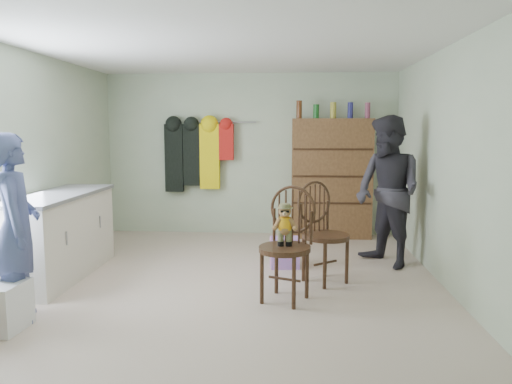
# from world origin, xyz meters

# --- Properties ---
(ground_plane) EXTENTS (5.00, 5.00, 0.00)m
(ground_plane) POSITION_xyz_m (0.00, 0.00, 0.00)
(ground_plane) COLOR beige
(ground_plane) RESTS_ON ground
(room_walls) EXTENTS (5.00, 5.00, 5.00)m
(room_walls) POSITION_xyz_m (0.00, 0.53, 1.58)
(room_walls) COLOR beige
(room_walls) RESTS_ON ground
(counter) EXTENTS (0.64, 1.86, 0.94)m
(counter) POSITION_xyz_m (-1.95, 0.00, 0.47)
(counter) COLOR silver
(counter) RESTS_ON ground
(chair_front) EXTENTS (0.64, 0.64, 1.10)m
(chair_front) POSITION_xyz_m (0.60, -0.58, 0.63)
(chair_front) COLOR #3C2415
(chair_front) RESTS_ON ground
(chair_far) EXTENTS (0.68, 0.68, 1.09)m
(chair_far) POSITION_xyz_m (0.97, 0.03, 0.58)
(chair_far) COLOR #3C2415
(chair_far) RESTS_ON ground
(striped_bag) EXTENTS (0.36, 0.30, 0.36)m
(striped_bag) POSITION_xyz_m (0.57, 0.55, 0.18)
(striped_bag) COLOR #E572C6
(striped_bag) RESTS_ON ground
(person_left) EXTENTS (0.61, 0.70, 1.62)m
(person_left) POSITION_xyz_m (-1.70, -1.26, 0.81)
(person_left) COLOR #495487
(person_left) RESTS_ON ground
(person_right) EXTENTS (1.04, 1.11, 1.81)m
(person_right) POSITION_xyz_m (1.79, 0.71, 0.91)
(person_right) COLOR #2D2B33
(person_right) RESTS_ON ground
(dresser) EXTENTS (1.20, 0.39, 2.06)m
(dresser) POSITION_xyz_m (1.25, 2.30, 0.91)
(dresser) COLOR brown
(dresser) RESTS_ON ground
(coat_rack) EXTENTS (1.42, 0.12, 1.09)m
(coat_rack) POSITION_xyz_m (-0.83, 2.38, 1.25)
(coat_rack) COLOR #99999E
(coat_rack) RESTS_ON ground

